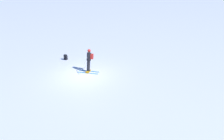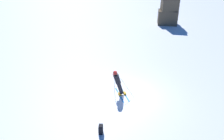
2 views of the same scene
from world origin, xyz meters
name	(u,v)px [view 1 (image 1 of 2)]	position (x,y,z in m)	size (l,w,h in m)	color
ground_plane	(84,74)	(0.00, 0.00, 0.00)	(300.00, 300.00, 0.00)	white
skier	(89,59)	(-0.82, -0.10, 1.03)	(1.47, 1.80, 1.87)	#1E7AC6
spare_backpack	(66,57)	(-1.26, -3.68, 0.24)	(0.25, 0.32, 0.50)	black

